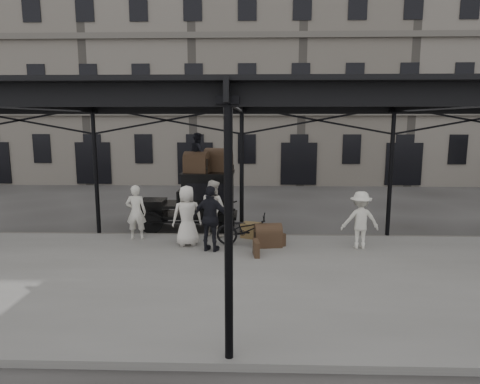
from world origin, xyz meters
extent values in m
plane|color=#383533|center=(0.00, 0.00, 0.00)|extent=(120.00, 120.00, 0.00)
cube|color=slate|center=(0.00, -2.00, 0.07)|extent=(28.00, 8.00, 0.15)
cylinder|color=black|center=(0.00, 2.00, 2.15)|extent=(0.14, 0.14, 4.30)
cylinder|color=black|center=(0.00, -5.80, 2.15)|extent=(0.14, 0.14, 4.30)
cube|color=black|center=(0.00, 2.00, 4.48)|extent=(22.00, 0.10, 0.45)
cube|color=black|center=(0.00, -5.80, 4.48)|extent=(22.00, 0.10, 0.45)
cube|color=black|center=(0.00, -1.70, 4.65)|extent=(22.50, 9.00, 0.08)
cube|color=silver|center=(0.00, -1.70, 4.72)|extent=(18.00, 7.00, 0.04)
cube|color=slate|center=(0.00, 18.00, 7.00)|extent=(64.00, 8.00, 14.00)
cylinder|color=black|center=(-3.26, 2.50, 0.40)|extent=(0.80, 0.10, 0.80)
cylinder|color=black|center=(-3.26, 3.94, 0.40)|extent=(0.80, 0.10, 0.80)
cylinder|color=black|center=(-0.66, 2.50, 0.40)|extent=(0.80, 0.10, 0.80)
cylinder|color=black|center=(-0.66, 3.94, 0.40)|extent=(0.80, 0.10, 0.80)
cube|color=black|center=(-2.01, 3.22, 0.55)|extent=(3.60, 1.25, 0.12)
cube|color=black|center=(-3.36, 3.22, 0.85)|extent=(0.90, 1.00, 0.55)
cube|color=black|center=(-3.83, 3.22, 0.85)|extent=(0.06, 0.70, 0.55)
cube|color=black|center=(-2.56, 3.22, 0.95)|extent=(0.70, 1.30, 0.10)
cube|color=black|center=(-1.26, 3.22, 1.35)|extent=(1.80, 1.45, 1.55)
cube|color=black|center=(-1.26, 2.49, 1.55)|extent=(1.40, 0.02, 0.60)
cube|color=black|center=(-1.26, 3.22, 2.15)|extent=(1.90, 1.55, 0.06)
imported|color=silver|center=(-3.46, 1.29, 1.06)|extent=(0.68, 0.46, 1.82)
imported|color=silver|center=(-0.96, 1.80, 1.11)|extent=(1.18, 1.16, 1.92)
imported|color=silver|center=(-1.67, 0.64, 1.10)|extent=(1.06, 0.83, 1.91)
imported|color=black|center=(-0.86, 0.05, 1.14)|extent=(1.26, 0.80, 1.99)
imported|color=silver|center=(3.67, 0.48, 1.04)|extent=(1.16, 0.68, 1.77)
imported|color=black|center=(0.21, 0.65, 0.66)|extent=(2.02, 0.86, 1.03)
imported|color=black|center=(-1.61, 3.12, 2.90)|extent=(0.66, 0.78, 1.43)
cube|color=olive|center=(0.33, 1.58, 0.40)|extent=(0.73, 0.64, 0.50)
cube|color=#42291E|center=(0.49, -0.37, 0.38)|extent=(0.21, 0.61, 0.45)
cube|color=#42291E|center=(1.12, 0.55, 0.35)|extent=(0.61, 0.37, 0.40)
camera|label=1|loc=(0.38, -12.37, 4.06)|focal=32.00mm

